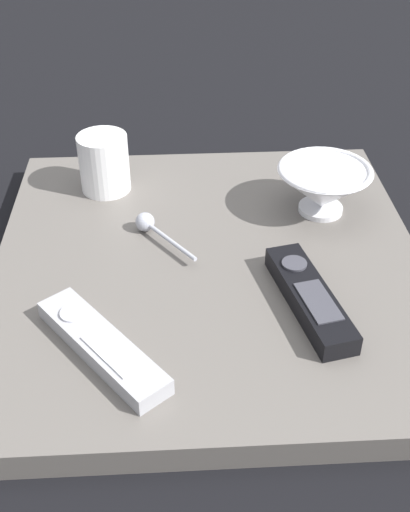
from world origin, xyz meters
The scene contains 7 objects.
ground_plane centered at (0.00, 0.00, 0.00)m, with size 6.00×6.00×0.00m, color black.
table centered at (0.00, 0.00, 0.02)m, with size 0.60×0.57×0.03m.
cereal_bowl centered at (-0.11, 0.17, 0.08)m, with size 0.14×0.14×0.07m.
coffee_mug centered at (-0.19, -0.15, 0.08)m, with size 0.08×0.08×0.09m.
teaspoon centered at (-0.07, -0.08, 0.05)m, with size 0.11×0.08×0.03m.
tv_remote_near centered at (0.10, 0.11, 0.05)m, with size 0.19×0.08×0.03m.
tv_remote_far centered at (0.16, -0.13, 0.05)m, with size 0.18×0.16×0.02m.
Camera 1 is at (0.68, -0.04, 0.55)m, focal length 45.22 mm.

